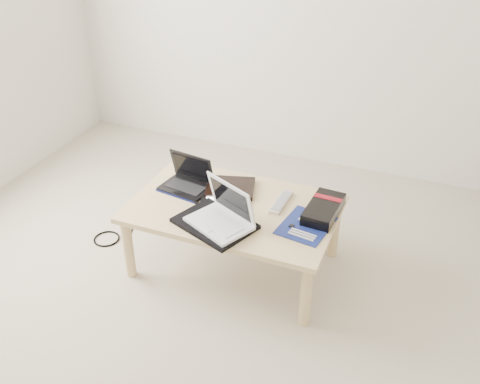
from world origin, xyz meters
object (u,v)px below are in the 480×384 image
at_px(netbook, 188,181).
at_px(white_laptop, 223,215).
at_px(gpu_box, 324,209).
at_px(coffee_table, 234,213).

bearing_deg(netbook, white_laptop, -38.99).
relative_size(netbook, gpu_box, 0.95).
height_order(netbook, gpu_box, netbook).
height_order(coffee_table, netbook, netbook).
relative_size(coffee_table, white_laptop, 2.92).
relative_size(coffee_table, gpu_box, 3.50).
xyz_separation_m(coffee_table, gpu_box, (0.47, 0.10, 0.08)).
bearing_deg(netbook, gpu_box, 1.46).
bearing_deg(white_laptop, coffee_table, 95.39).
bearing_deg(white_laptop, netbook, 141.01).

